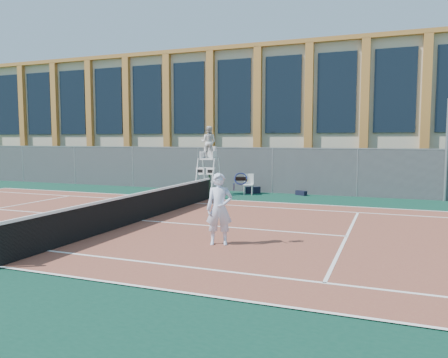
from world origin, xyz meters
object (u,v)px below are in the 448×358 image
(steel_pole, at_px, (447,150))
(tennis_player, at_px, (220,209))
(plastic_chair, at_px, (249,182))
(umpire_chair, at_px, (209,144))

(steel_pole, distance_m, tennis_player, 12.44)
(steel_pole, height_order, plastic_chair, steel_pole)
(umpire_chair, bearing_deg, plastic_chair, 23.14)
(umpire_chair, bearing_deg, tennis_player, -65.32)
(umpire_chair, bearing_deg, steel_pole, 9.15)
(steel_pole, bearing_deg, umpire_chair, -170.85)
(umpire_chair, xyz_separation_m, tennis_player, (4.19, -9.12, -1.48))
(umpire_chair, relative_size, plastic_chair, 3.34)
(umpire_chair, height_order, plastic_chair, umpire_chair)
(tennis_player, bearing_deg, steel_pole, 60.51)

